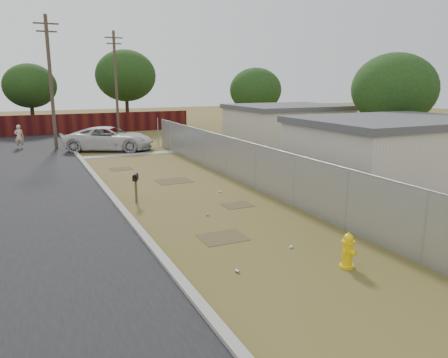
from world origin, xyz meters
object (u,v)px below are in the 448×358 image
fire_hydrant (348,251)px  pedestrian (19,137)px  pickup_truck (110,139)px  mailbox (136,180)px

fire_hydrant → pedestrian: size_ratio=0.57×
pickup_truck → pedestrian: (-5.65, 3.64, 0.02)m
mailbox → pickup_truck: (1.58, 13.82, -0.11)m
fire_hydrant → pickup_truck: bearing=94.8°
pickup_truck → pedestrian: bearing=83.5°
mailbox → pickup_truck: size_ratio=0.20×
fire_hydrant → pickup_truck: size_ratio=0.16×
mailbox → fire_hydrant: bearing=-67.7°
fire_hydrant → mailbox: bearing=112.3°
fire_hydrant → pedestrian: bearing=106.2°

